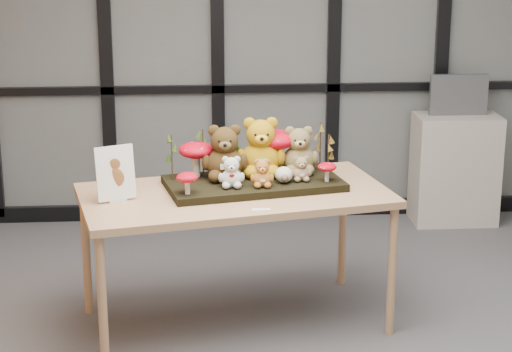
{
  "coord_description": "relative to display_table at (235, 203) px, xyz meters",
  "views": [
    {
      "loc": [
        -0.65,
        -4.61,
        2.42
      ],
      "look_at": [
        -0.3,
        0.45,
        0.93
      ],
      "focal_mm": 65.0,
      "sensor_mm": 36.0,
      "label": 1
    }
  ],
  "objects": [
    {
      "name": "sprig_green_centre",
      "position": [
        0.02,
        0.27,
        0.21
      ],
      "size": [
        0.05,
        0.05,
        0.21
      ],
      "primitive_type": null,
      "color": "#17320B",
      "rests_on": "diorama_tray"
    },
    {
      "name": "mushroom_front_left",
      "position": [
        -0.27,
        -0.16,
        0.18
      ],
      "size": [
        0.12,
        0.12,
        0.14
      ],
      "primitive_type": null,
      "color": "#AD0516",
      "rests_on": "diorama_tray"
    },
    {
      "name": "mushroom_front_right",
      "position": [
        0.54,
        0.03,
        0.17
      ],
      "size": [
        0.11,
        0.11,
        0.12
      ],
      "primitive_type": null,
      "color": "#AD0516",
      "rests_on": "diorama_tray"
    },
    {
      "name": "sprig_dry_far_right",
      "position": [
        0.53,
        0.3,
        0.26
      ],
      "size": [
        0.05,
        0.05,
        0.29
      ],
      "primitive_type": null,
      "color": "brown",
      "rests_on": "diorama_tray"
    },
    {
      "name": "bear_pooh_yellow",
      "position": [
        0.16,
        0.2,
        0.3
      ],
      "size": [
        0.34,
        0.32,
        0.38
      ],
      "primitive_type": null,
      "rotation": [
        0.0,
        0.0,
        0.21
      ],
      "color": "#B3820D",
      "rests_on": "diorama_tray"
    },
    {
      "name": "glass_partition",
      "position": [
        0.42,
        1.98,
        0.66
      ],
      "size": [
        4.9,
        0.06,
        2.78
      ],
      "color": "#2D383F",
      "rests_on": "floor"
    },
    {
      "name": "room_shell",
      "position": [
        0.42,
        -0.49,
        0.92
      ],
      "size": [
        5.0,
        5.0,
        5.0
      ],
      "color": "beige",
      "rests_on": "floor"
    },
    {
      "name": "bear_small_yellow",
      "position": [
        0.15,
        -0.04,
        0.2
      ],
      "size": [
        0.16,
        0.15,
        0.18
      ],
      "primitive_type": null,
      "rotation": [
        0.0,
        0.0,
        0.21
      ],
      "color": "#B36D27",
      "rests_on": "diorama_tray"
    },
    {
      "name": "sprig_green_far_left",
      "position": [
        -0.36,
        0.13,
        0.25
      ],
      "size": [
        0.05,
        0.05,
        0.28
      ],
      "primitive_type": null,
      "color": "#17320B",
      "rests_on": "diorama_tray"
    },
    {
      "name": "bear_beige_small",
      "position": [
        0.39,
        0.06,
        0.19
      ],
      "size": [
        0.14,
        0.14,
        0.16
      ],
      "primitive_type": null,
      "rotation": [
        0.0,
        0.0,
        0.21
      ],
      "color": "#927552",
      "rests_on": "diorama_tray"
    },
    {
      "name": "sprig_green_mid_left",
      "position": [
        -0.18,
        0.22,
        0.25
      ],
      "size": [
        0.05,
        0.05,
        0.28
      ],
      "primitive_type": null,
      "color": "#17320B",
      "rests_on": "diorama_tray"
    },
    {
      "name": "label_card",
      "position": [
        0.13,
        -0.33,
        0.07
      ],
      "size": [
        0.1,
        0.03,
        0.0
      ],
      "primitive_type": "cube",
      "color": "white",
      "rests_on": "display_table"
    },
    {
      "name": "display_table",
      "position": [
        0.0,
        0.0,
        0.0
      ],
      "size": [
        1.91,
        1.23,
        0.83
      ],
      "rotation": [
        0.0,
        0.0,
        0.21
      ],
      "color": "tan",
      "rests_on": "floor"
    },
    {
      "name": "diorama_tray",
      "position": [
        0.12,
        0.09,
        0.09
      ],
      "size": [
        1.1,
        0.71,
        0.04
      ],
      "primitive_type": "cube",
      "rotation": [
        0.0,
        0.0,
        0.21
      ],
      "color": "black",
      "rests_on": "display_table"
    },
    {
      "name": "bear_brown_medium",
      "position": [
        -0.05,
        0.13,
        0.29
      ],
      "size": [
        0.32,
        0.3,
        0.36
      ],
      "primitive_type": null,
      "rotation": [
        0.0,
        0.0,
        0.21
      ],
      "color": "#402C12",
      "rests_on": "diorama_tray"
    },
    {
      "name": "bear_white_bow",
      "position": [
        -0.02,
        -0.04,
        0.21
      ],
      "size": [
        0.18,
        0.17,
        0.2
      ],
      "primitive_type": null,
      "rotation": [
        0.0,
        0.0,
        0.21
      ],
      "color": "silver",
      "rests_on": "diorama_tray"
    },
    {
      "name": "cabinet",
      "position": [
        1.81,
        1.75,
        -0.33
      ],
      "size": [
        0.65,
        0.38,
        0.86
      ],
      "primitive_type": "cube",
      "color": "#B4ADA1",
      "rests_on": "floor"
    },
    {
      "name": "mushroom_back_left",
      "position": [
        -0.22,
        0.19,
        0.22
      ],
      "size": [
        0.21,
        0.21,
        0.23
      ],
      "primitive_type": null,
      "color": "#AD0516",
      "rests_on": "diorama_tray"
    },
    {
      "name": "monitor",
      "position": [
        1.81,
        1.77,
        0.26
      ],
      "size": [
        0.45,
        0.05,
        0.32
      ],
      "color": "#4F5156",
      "rests_on": "cabinet"
    },
    {
      "name": "bear_tan_back",
      "position": [
        0.4,
        0.23,
        0.27
      ],
      "size": [
        0.28,
        0.26,
        0.31
      ],
      "primitive_type": null,
      "rotation": [
        0.0,
        0.0,
        0.21
      ],
      "color": "olive",
      "rests_on": "diorama_tray"
    },
    {
      "name": "sign_holder",
      "position": [
        -0.67,
        -0.12,
        0.21
      ],
      "size": [
        0.22,
        0.13,
        0.32
      ],
      "rotation": [
        0.0,
        0.0,
        0.41
      ],
      "color": "silver",
      "rests_on": "display_table"
    },
    {
      "name": "mushroom_back_right",
      "position": [
        0.26,
        0.27,
        0.25
      ],
      "size": [
        0.25,
        0.25,
        0.28
      ],
      "primitive_type": null,
      "color": "#AD0516",
      "rests_on": "diorama_tray"
    },
    {
      "name": "sprig_dry_mid_right",
      "position": [
        0.57,
        0.17,
        0.23
      ],
      "size": [
        0.05,
        0.05,
        0.25
      ],
      "primitive_type": null,
      "color": "brown",
      "rests_on": "diorama_tray"
    },
    {
      "name": "plush_cream_hedgehog",
      "position": [
        0.29,
        0.03,
        0.16
      ],
      "size": [
        0.09,
        0.09,
        0.1
      ],
      "primitive_type": null,
      "rotation": [
        0.0,
        0.0,
        0.21
      ],
      "color": "silver",
      "rests_on": "diorama_tray"
    }
  ]
}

